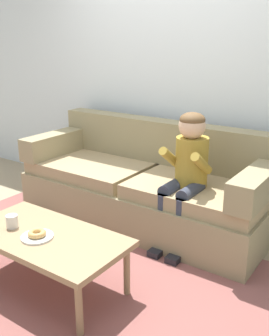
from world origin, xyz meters
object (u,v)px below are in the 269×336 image
couch (146,187)px  mug (12,221)px  person_child (187,168)px  donut (37,233)px  coffee_table (46,240)px

couch → mug: (-0.23, -1.32, 0.12)m
person_child → donut: bearing=-113.6°
mug → donut: bearing=-1.1°
couch → coffee_table: size_ratio=2.06×
person_child → couch: bearing=158.6°
couch → person_child: person_child is taller
coffee_table → person_child: person_child is taller
coffee_table → mug: mug is taller
mug → couch: bearing=80.3°
mug → coffee_table: bearing=12.2°
couch → mug: 1.35m
person_child → donut: 1.25m
coffee_table → donut: bearing=-98.7°
couch → person_child: bearing=-21.4°
couch → mug: couch is taller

